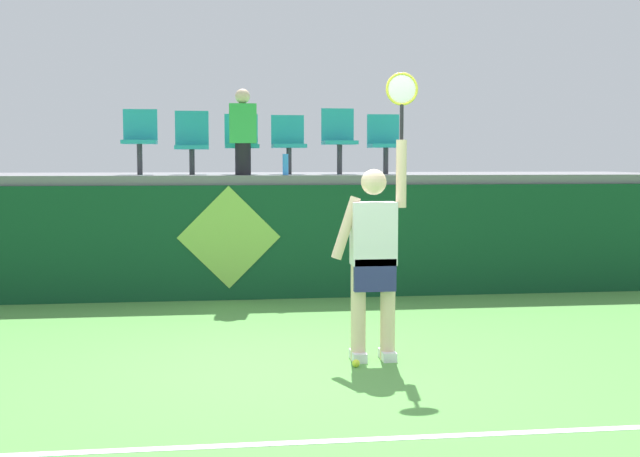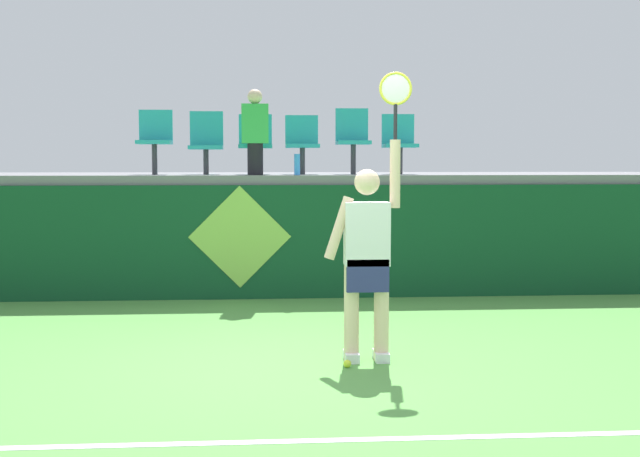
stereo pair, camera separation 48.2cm
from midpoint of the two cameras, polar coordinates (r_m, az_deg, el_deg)
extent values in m
plane|color=#519342|center=(6.98, 0.04, -9.64)|extent=(40.00, 40.00, 0.00)
cube|color=#0F4223|center=(10.43, -1.41, -0.90)|extent=(11.53, 0.20, 1.42)
cube|color=slate|center=(11.69, -1.72, 3.49)|extent=(11.53, 2.70, 0.12)
cube|color=white|center=(5.28, 1.49, -14.38)|extent=(10.38, 0.08, 0.01)
cube|color=white|center=(7.27, 4.08, -8.75)|extent=(0.12, 0.26, 0.08)
cube|color=white|center=(7.31, 6.12, -8.69)|extent=(0.12, 0.26, 0.08)
cylinder|color=beige|center=(7.19, 4.10, -5.83)|extent=(0.13, 0.13, 0.83)
cylinder|color=beige|center=(7.23, 6.15, -5.78)|extent=(0.13, 0.13, 0.83)
cube|color=navy|center=(7.16, 5.15, -3.16)|extent=(0.36, 0.22, 0.28)
cube|color=white|center=(7.12, 5.17, -0.36)|extent=(0.38, 0.22, 0.54)
sphere|color=beige|center=(7.09, 5.19, 3.18)|extent=(0.22, 0.22, 0.22)
cylinder|color=beige|center=(7.08, 3.25, 0.03)|extent=(0.26, 0.09, 0.55)
cylinder|color=beige|center=(7.14, 7.10, 3.74)|extent=(0.09, 0.09, 0.58)
cylinder|color=black|center=(7.14, 7.14, 7.27)|extent=(0.03, 0.03, 0.30)
torus|color=gold|center=(7.16, 7.16, 9.51)|extent=(0.28, 0.02, 0.28)
ellipsoid|color=silver|center=(7.16, 7.16, 9.51)|extent=(0.24, 0.02, 0.24)
sphere|color=#D1E533|center=(7.04, 3.87, -9.25)|extent=(0.07, 0.07, 0.07)
cylinder|color=#338CE5|center=(10.51, -0.26, 4.41)|extent=(0.07, 0.07, 0.27)
cylinder|color=#38383D|center=(11.06, -10.06, 4.69)|extent=(0.07, 0.07, 0.40)
cube|color=teal|center=(11.06, -10.07, 5.84)|extent=(0.44, 0.42, 0.05)
cube|color=teal|center=(11.26, -9.99, 6.99)|extent=(0.44, 0.04, 0.41)
cylinder|color=#38383D|center=(11.01, -6.58, 4.55)|extent=(0.07, 0.07, 0.33)
cube|color=teal|center=(11.01, -6.59, 5.54)|extent=(0.44, 0.42, 0.05)
cube|color=teal|center=(11.21, -6.56, 6.82)|extent=(0.44, 0.04, 0.46)
cylinder|color=#38383D|center=(11.00, -3.20, 4.62)|extent=(0.07, 0.07, 0.34)
cube|color=teal|center=(11.01, -3.20, 5.65)|extent=(0.44, 0.42, 0.05)
cube|color=teal|center=(11.20, -3.23, 6.80)|extent=(0.44, 0.04, 0.41)
cylinder|color=#38383D|center=(11.03, 0.04, 4.64)|extent=(0.07, 0.07, 0.35)
cube|color=teal|center=(11.03, 0.04, 5.68)|extent=(0.44, 0.42, 0.05)
cube|color=teal|center=(11.23, -0.03, 6.79)|extent=(0.44, 0.04, 0.39)
cylinder|color=#38383D|center=(11.10, 3.54, 4.75)|extent=(0.07, 0.07, 0.40)
cube|color=teal|center=(11.10, 3.55, 5.90)|extent=(0.44, 0.42, 0.05)
cube|color=teal|center=(11.30, 3.42, 7.12)|extent=(0.44, 0.04, 0.44)
cylinder|color=#38383D|center=(11.20, 6.74, 4.62)|extent=(0.07, 0.07, 0.36)
cube|color=teal|center=(11.21, 6.75, 5.66)|extent=(0.44, 0.42, 0.05)
cube|color=teal|center=(11.40, 6.58, 6.79)|extent=(0.44, 0.04, 0.40)
cylinder|color=black|center=(10.63, -3.17, 4.77)|extent=(0.20, 0.20, 0.40)
cube|color=green|center=(10.64, -3.18, 7.19)|extent=(0.34, 0.20, 0.50)
sphere|color=beige|center=(10.66, -3.19, 9.03)|extent=(0.19, 0.19, 0.19)
cube|color=#0F4223|center=(10.41, -4.16, -4.86)|extent=(0.90, 0.01, 0.00)
plane|color=#8CC64C|center=(10.30, -4.19, -0.58)|extent=(1.27, 0.00, 1.27)
camera|label=1|loc=(0.24, -88.29, 0.14)|focal=46.66mm
camera|label=2|loc=(0.24, 91.71, -0.14)|focal=46.66mm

